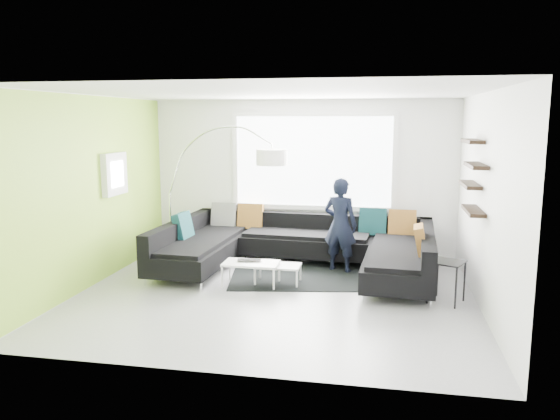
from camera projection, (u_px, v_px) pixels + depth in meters
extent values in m
plane|color=gray|center=(275.00, 294.00, 7.73)|extent=(5.50, 5.50, 0.00)
cube|color=white|center=(302.00, 178.00, 9.92)|extent=(5.50, 0.04, 2.80)
cube|color=white|center=(223.00, 233.00, 5.07)|extent=(5.50, 0.04, 2.80)
cube|color=white|center=(92.00, 191.00, 8.00)|extent=(0.04, 5.00, 2.80)
cube|color=white|center=(485.00, 202.00, 6.99)|extent=(0.04, 5.00, 2.80)
cube|color=silver|center=(275.00, 92.00, 7.27)|extent=(5.50, 5.00, 0.04)
cube|color=#93C638|center=(92.00, 192.00, 8.00)|extent=(0.01, 5.00, 2.80)
cube|color=white|center=(313.00, 161.00, 9.79)|extent=(2.96, 0.06, 1.68)
cube|color=white|center=(115.00, 174.00, 8.54)|extent=(0.12, 0.66, 0.66)
cube|color=black|center=(473.00, 175.00, 7.35)|extent=(0.20, 1.24, 0.95)
cube|color=black|center=(297.00, 260.00, 8.74)|extent=(4.35, 2.83, 0.44)
cube|color=black|center=(297.00, 236.00, 8.68)|extent=(4.35, 2.83, 0.33)
cube|color=brown|center=(297.00, 232.00, 8.67)|extent=(3.78, 0.42, 0.47)
cube|color=black|center=(302.00, 276.00, 8.61)|extent=(2.45, 1.95, 0.01)
cube|color=white|center=(265.00, 273.00, 8.17)|extent=(1.06, 0.62, 0.34)
cube|color=black|center=(446.00, 282.00, 7.34)|extent=(0.55, 0.55, 0.57)
imported|color=black|center=(340.00, 225.00, 8.80)|extent=(0.76, 0.68, 1.53)
imported|color=black|center=(249.00, 261.00, 8.13)|extent=(0.45, 0.37, 0.03)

